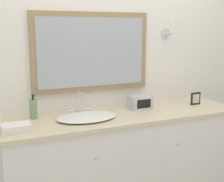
# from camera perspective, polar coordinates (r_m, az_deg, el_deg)

# --- Properties ---
(wall_back) EXTENTS (8.00, 0.18, 2.55)m
(wall_back) POSITION_cam_1_polar(r_m,az_deg,el_deg) (2.82, -0.92, 5.23)
(wall_back) COLOR white
(wall_back) RESTS_ON ground_plane
(vanity_counter) EXTENTS (2.03, 0.60, 0.88)m
(vanity_counter) POSITION_cam_1_polar(r_m,az_deg,el_deg) (2.75, 1.93, -13.02)
(vanity_counter) COLOR white
(vanity_counter) RESTS_ON ground_plane
(sink_basin) EXTENTS (0.47, 0.37, 0.18)m
(sink_basin) POSITION_cam_1_polar(r_m,az_deg,el_deg) (2.45, -4.71, -4.67)
(sink_basin) COLOR white
(sink_basin) RESTS_ON vanity_counter
(soap_bottle) EXTENTS (0.06, 0.06, 0.20)m
(soap_bottle) POSITION_cam_1_polar(r_m,az_deg,el_deg) (2.51, -14.19, -3.15)
(soap_bottle) COLOR #709966
(soap_bottle) RESTS_ON vanity_counter
(appliance_box) EXTENTS (0.19, 0.14, 0.11)m
(appliance_box) POSITION_cam_1_polar(r_m,az_deg,el_deg) (2.76, 5.15, -2.04)
(appliance_box) COLOR #BCBCC1
(appliance_box) RESTS_ON vanity_counter
(picture_frame) EXTENTS (0.10, 0.01, 0.12)m
(picture_frame) POSITION_cam_1_polar(r_m,az_deg,el_deg) (2.99, 15.04, -1.34)
(picture_frame) COLOR black
(picture_frame) RESTS_ON vanity_counter
(hand_towel_near_sink) EXTENTS (0.19, 0.13, 0.05)m
(hand_towel_near_sink) POSITION_cam_1_polar(r_m,az_deg,el_deg) (2.25, -17.15, -6.45)
(hand_towel_near_sink) COLOR white
(hand_towel_near_sink) RESTS_ON vanity_counter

